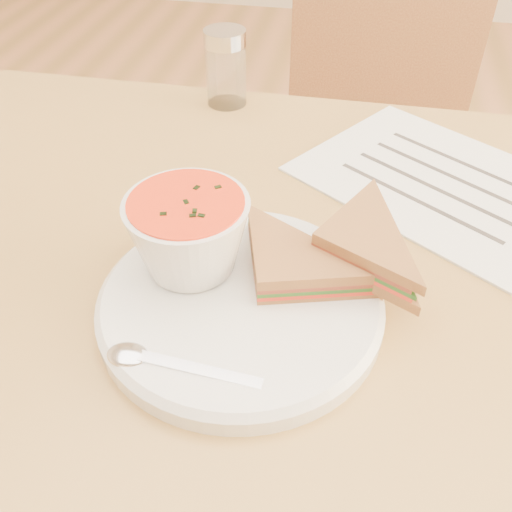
% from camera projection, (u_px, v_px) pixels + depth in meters
% --- Properties ---
extents(dining_table, '(1.00, 0.70, 0.75)m').
position_uv_depth(dining_table, '(273.00, 451.00, 0.82)').
color(dining_table, olive).
rests_on(dining_table, floor).
extents(chair_far, '(0.41, 0.41, 0.81)m').
position_uv_depth(chair_far, '(374.00, 227.00, 1.15)').
color(chair_far, brown).
rests_on(chair_far, floor).
extents(plate, '(0.26, 0.26, 0.02)m').
position_uv_depth(plate, '(241.00, 305.00, 0.51)').
color(plate, white).
rests_on(plate, dining_table).
extents(soup_bowl, '(0.12, 0.12, 0.08)m').
position_uv_depth(soup_bowl, '(189.00, 238.00, 0.50)').
color(soup_bowl, white).
rests_on(soup_bowl, plate).
extents(sandwich_half_a, '(0.14, 0.14, 0.03)m').
position_uv_depth(sandwich_half_a, '(257.00, 297.00, 0.48)').
color(sandwich_half_a, '#AC643D').
rests_on(sandwich_half_a, plate).
extents(sandwich_half_b, '(0.15, 0.15, 0.03)m').
position_uv_depth(sandwich_half_b, '(311.00, 248.00, 0.51)').
color(sandwich_half_b, '#AC643D').
rests_on(sandwich_half_b, plate).
extents(spoon, '(0.17, 0.04, 0.01)m').
position_uv_depth(spoon, '(188.00, 368.00, 0.44)').
color(spoon, silver).
rests_on(spoon, plate).
extents(paper_menu, '(0.38, 0.36, 0.00)m').
position_uv_depth(paper_menu, '(442.00, 183.00, 0.66)').
color(paper_menu, white).
rests_on(paper_menu, dining_table).
extents(condiment_shaker, '(0.07, 0.07, 0.10)m').
position_uv_depth(condiment_shaker, '(226.00, 68.00, 0.78)').
color(condiment_shaker, silver).
rests_on(condiment_shaker, dining_table).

